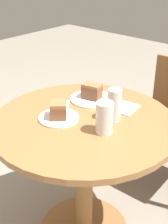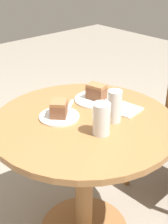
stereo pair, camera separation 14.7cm
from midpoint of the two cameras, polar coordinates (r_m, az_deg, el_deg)
The scene contains 9 objects.
table at distance 1.60m, azimuth -2.65°, elevation -7.92°, with size 0.89×0.89×0.75m.
plate_near at distance 1.50m, azimuth -7.44°, elevation -1.15°, with size 0.20×0.20×0.01m.
plate_far at distance 1.68m, azimuth -1.08°, elevation 2.37°, with size 0.23×0.23×0.01m.
cake_slice_near at distance 1.48m, azimuth -7.55°, elevation 0.34°, with size 0.11×0.11×0.08m.
cake_slice_far at distance 1.66m, azimuth -1.09°, elevation 3.78°, with size 0.11×0.09×0.08m.
glass_lemonade at distance 1.35m, azimuth 0.65°, elevation -1.44°, with size 0.08×0.08×0.15m.
glass_water at distance 1.46m, azimuth 2.71°, elevation 0.99°, with size 0.07×0.07×0.16m.
napkin_stack at distance 1.60m, azimuth 4.48°, elevation 0.78°, with size 0.16×0.16×0.01m.
fork at distance 1.61m, azimuth -5.84°, elevation 0.79°, with size 0.11×0.14×0.00m.
Camera 1 is at (0.87, -0.98, 1.48)m, focal length 50.00 mm.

